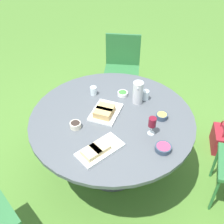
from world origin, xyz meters
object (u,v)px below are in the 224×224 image
Objects in this scene: handbag at (219,139)px; chair_near_right at (122,65)px; wine_glass at (152,123)px; water_pitcher at (138,93)px; dining_table at (112,125)px.

chair_near_right is at bearing -120.85° from handbag.
wine_glass is at bearing 18.15° from chair_near_right.
water_pitcher is at bearing -158.09° from wine_glass.
wine_glass reaches higher than dining_table.
chair_near_right is 3.95× the size of water_pitcher.
handbag is at bearing 114.96° from dining_table.
water_pitcher is at bearing -74.03° from handbag.
chair_near_right is 1.47m from handbag.
handbag is at bearing 131.23° from wine_glass.
wine_glass reaches higher than handbag.
handbag is at bearing 105.97° from water_pitcher.
dining_table is at bearing -37.52° from water_pitcher.
dining_table is at bearing 4.46° from chair_near_right.
handbag is (0.73, 1.22, -0.40)m from chair_near_right.
chair_near_right is at bearing -175.54° from dining_table.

